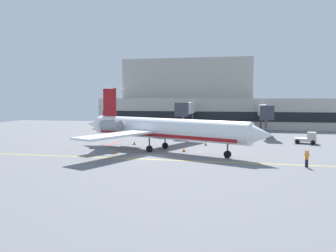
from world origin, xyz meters
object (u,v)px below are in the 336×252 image
fuel_tank (118,124)px  marshaller (307,159)px  baggage_tug (308,138)px  regional_jet (161,129)px  pushback_tractor (159,132)px

fuel_tank → marshaller: 46.83m
baggage_tug → regional_jet: bearing=-150.8°
fuel_tank → regional_jet: bearing=-58.2°
fuel_tank → pushback_tractor: bearing=-37.5°
fuel_tank → marshaller: (33.22, -33.00, -0.62)m
baggage_tug → marshaller: 20.29m
pushback_tractor → fuel_tank: fuel_tank is taller
regional_jet → pushback_tractor: 17.04m
regional_jet → marshaller: (17.67, -7.89, -2.17)m
pushback_tractor → fuel_tank: (-11.36, 8.73, 0.55)m
pushback_tractor → marshaller: (21.86, -24.28, -0.07)m
regional_jet → fuel_tank: bearing=121.8°
pushback_tractor → baggage_tug: bearing=-9.6°
regional_jet → fuel_tank: size_ratio=4.22×
marshaller → pushback_tractor: bearing=132.0°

